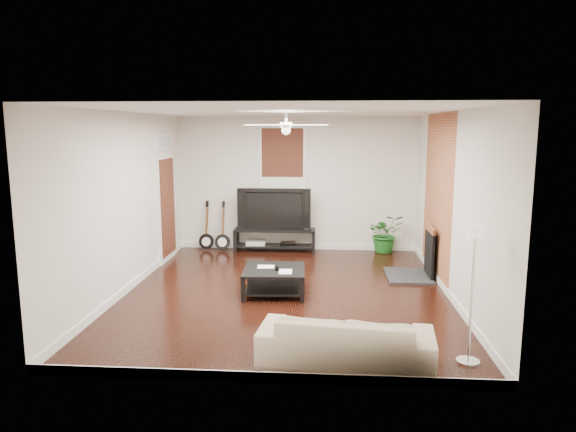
# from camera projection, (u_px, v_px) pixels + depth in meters

# --- Properties ---
(room) EXTENTS (5.01, 6.01, 2.81)m
(room) POSITION_uv_depth(u_px,v_px,m) (286.00, 204.00, 8.02)
(room) COLOR black
(room) RESTS_ON ground
(brick_accent) EXTENTS (0.02, 2.20, 2.80)m
(brick_accent) POSITION_uv_depth(u_px,v_px,m) (437.00, 197.00, 8.83)
(brick_accent) COLOR #A95E36
(brick_accent) RESTS_ON floor
(fireplace) EXTENTS (0.80, 1.10, 0.92)m
(fireplace) POSITION_uv_depth(u_px,v_px,m) (418.00, 251.00, 9.00)
(fireplace) COLOR black
(fireplace) RESTS_ON floor
(window_back) EXTENTS (1.00, 0.06, 1.30)m
(window_back) POSITION_uv_depth(u_px,v_px,m) (282.00, 157.00, 10.87)
(window_back) COLOR #34160E
(window_back) RESTS_ON wall_back
(door_left) EXTENTS (0.08, 1.00, 2.50)m
(door_left) POSITION_uv_depth(u_px,v_px,m) (166.00, 197.00, 10.09)
(door_left) COLOR white
(door_left) RESTS_ON wall_left
(tv_stand) EXTENTS (1.69, 0.45, 0.47)m
(tv_stand) POSITION_uv_depth(u_px,v_px,m) (275.00, 240.00, 10.98)
(tv_stand) COLOR black
(tv_stand) RESTS_ON floor
(tv) EXTENTS (1.51, 0.20, 0.87)m
(tv) POSITION_uv_depth(u_px,v_px,m) (275.00, 208.00, 10.89)
(tv) COLOR black
(tv) RESTS_ON tv_stand
(coffee_table) EXTENTS (0.98, 0.98, 0.39)m
(coffee_table) POSITION_uv_depth(u_px,v_px,m) (274.00, 281.00, 8.16)
(coffee_table) COLOR black
(coffee_table) RESTS_ON floor
(sofa) EXTENTS (1.97, 0.95, 0.55)m
(sofa) POSITION_uv_depth(u_px,v_px,m) (346.00, 339.00, 5.72)
(sofa) COLOR tan
(sofa) RESTS_ON floor
(floor_lamp) EXTENTS (0.28, 0.28, 1.55)m
(floor_lamp) POSITION_uv_depth(u_px,v_px,m) (472.00, 295.00, 5.64)
(floor_lamp) COLOR silver
(floor_lamp) RESTS_ON floor
(potted_plant) EXTENTS (0.83, 0.75, 0.81)m
(potted_plant) POSITION_uv_depth(u_px,v_px,m) (385.00, 233.00, 10.83)
(potted_plant) COLOR #1B5F1D
(potted_plant) RESTS_ON floor
(guitar_left) EXTENTS (0.36, 0.28, 1.05)m
(guitar_left) POSITION_uv_depth(u_px,v_px,m) (206.00, 226.00, 11.00)
(guitar_left) COLOR black
(guitar_left) RESTS_ON floor
(guitar_right) EXTENTS (0.34, 0.25, 1.05)m
(guitar_right) POSITION_uv_depth(u_px,v_px,m) (222.00, 226.00, 10.95)
(guitar_right) COLOR black
(guitar_right) RESTS_ON floor
(ceiling_fan) EXTENTS (1.24, 1.24, 0.32)m
(ceiling_fan) POSITION_uv_depth(u_px,v_px,m) (286.00, 125.00, 7.82)
(ceiling_fan) COLOR white
(ceiling_fan) RESTS_ON ceiling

